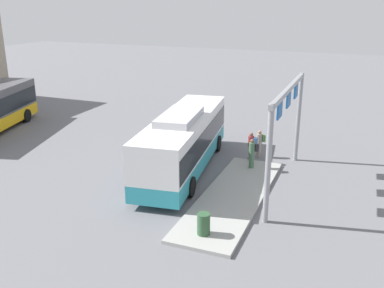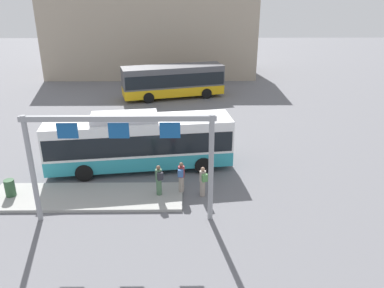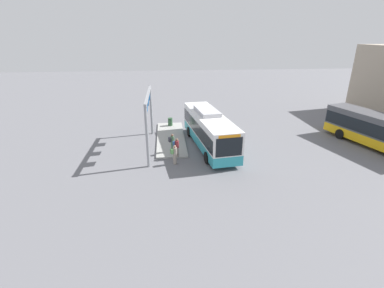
{
  "view_description": "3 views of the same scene",
  "coord_description": "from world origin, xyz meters",
  "px_view_note": "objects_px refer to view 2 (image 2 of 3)",
  "views": [
    {
      "loc": [
        -20.64,
        -8.73,
        9.06
      ],
      "look_at": [
        1.17,
        -0.01,
        1.16
      ],
      "focal_mm": 40.37,
      "sensor_mm": 36.0,
      "label": 1
    },
    {
      "loc": [
        2.85,
        -21.29,
        10.42
      ],
      "look_at": [
        3.08,
        -0.59,
        1.8
      ],
      "focal_mm": 36.38,
      "sensor_mm": 36.0,
      "label": 2
    },
    {
      "loc": [
        24.57,
        -3.98,
        10.07
      ],
      "look_at": [
        3.06,
        -1.91,
        1.51
      ],
      "focal_mm": 26.07,
      "sensor_mm": 36.0,
      "label": 3
    }
  ],
  "objects_px": {
    "bus_main": "(140,140)",
    "person_waiting_near": "(159,179)",
    "person_boarding": "(203,181)",
    "bus_background_left": "(173,80)",
    "trash_bin": "(10,188)",
    "person_waiting_mid": "(181,176)"
  },
  "relations": [
    {
      "from": "person_waiting_near",
      "to": "person_waiting_mid",
      "type": "bearing_deg",
      "value": -96.2
    },
    {
      "from": "bus_main",
      "to": "trash_bin",
      "type": "xyz_separation_m",
      "value": [
        -6.37,
        -3.52,
        -1.2
      ]
    },
    {
      "from": "bus_main",
      "to": "person_boarding",
      "type": "height_order",
      "value": "bus_main"
    },
    {
      "from": "person_boarding",
      "to": "person_waiting_near",
      "type": "relative_size",
      "value": 1.0
    },
    {
      "from": "bus_main",
      "to": "person_waiting_near",
      "type": "bearing_deg",
      "value": -76.5
    },
    {
      "from": "bus_background_left",
      "to": "person_boarding",
      "type": "relative_size",
      "value": 5.96
    },
    {
      "from": "bus_main",
      "to": "person_boarding",
      "type": "distance_m",
      "value": 5.06
    },
    {
      "from": "person_waiting_near",
      "to": "bus_main",
      "type": "bearing_deg",
      "value": -1.97
    },
    {
      "from": "bus_background_left",
      "to": "trash_bin",
      "type": "bearing_deg",
      "value": -127.22
    },
    {
      "from": "person_boarding",
      "to": "person_waiting_near",
      "type": "xyz_separation_m",
      "value": [
        -2.27,
        -0.12,
        0.16
      ]
    },
    {
      "from": "person_waiting_near",
      "to": "person_waiting_mid",
      "type": "relative_size",
      "value": 1.0
    },
    {
      "from": "bus_background_left",
      "to": "person_waiting_near",
      "type": "xyz_separation_m",
      "value": [
        -0.09,
        -19.12,
        -0.73
      ]
    },
    {
      "from": "person_boarding",
      "to": "person_waiting_mid",
      "type": "relative_size",
      "value": 1.0
    },
    {
      "from": "bus_main",
      "to": "person_boarding",
      "type": "xyz_separation_m",
      "value": [
        3.62,
        -3.4,
        -0.92
      ]
    },
    {
      "from": "person_waiting_mid",
      "to": "bus_main",
      "type": "bearing_deg",
      "value": 45.07
    },
    {
      "from": "bus_main",
      "to": "person_boarding",
      "type": "bearing_deg",
      "value": -50.73
    },
    {
      "from": "person_waiting_mid",
      "to": "bus_background_left",
      "type": "bearing_deg",
      "value": 10.08
    },
    {
      "from": "person_waiting_mid",
      "to": "trash_bin",
      "type": "bearing_deg",
      "value": 99.1
    },
    {
      "from": "bus_main",
      "to": "bus_background_left",
      "type": "distance_m",
      "value": 15.66
    },
    {
      "from": "person_boarding",
      "to": "trash_bin",
      "type": "bearing_deg",
      "value": 68.93
    },
    {
      "from": "bus_main",
      "to": "person_waiting_near",
      "type": "distance_m",
      "value": 3.85
    },
    {
      "from": "bus_main",
      "to": "person_waiting_near",
      "type": "height_order",
      "value": "bus_main"
    }
  ]
}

